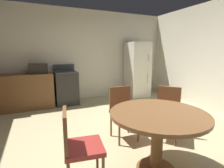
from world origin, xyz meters
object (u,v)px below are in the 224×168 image
(dining_table, at_px, (158,125))
(chair_west, at_px, (77,144))
(oven_range, at_px, (66,88))
(refrigerator, at_px, (137,70))
(microwave, at_px, (38,69))
(chair_northeast, at_px, (167,109))
(chair_north, at_px, (123,109))

(dining_table, height_order, chair_west, chair_west)
(oven_range, distance_m, refrigerator, 2.34)
(microwave, distance_m, chair_northeast, 3.35)
(refrigerator, xyz_separation_m, chair_north, (-1.76, -2.34, -0.38))
(refrigerator, relative_size, chair_west, 2.02)
(oven_range, height_order, refrigerator, refrigerator)
(chair_west, distance_m, chair_northeast, 1.70)
(refrigerator, bearing_deg, dining_table, -118.58)
(microwave, xyz_separation_m, chair_northeast, (1.90, -2.71, -0.53))
(chair_northeast, bearing_deg, oven_range, -107.03)
(chair_northeast, bearing_deg, chair_north, -66.35)
(chair_northeast, bearing_deg, refrigerator, -153.32)
(chair_west, bearing_deg, chair_northeast, 24.95)
(refrigerator, xyz_separation_m, chair_west, (-2.71, -3.13, -0.38))
(oven_range, bearing_deg, chair_north, -77.33)
(oven_range, height_order, microwave, microwave)
(chair_west, bearing_deg, dining_table, 0.00)
(microwave, bearing_deg, chair_west, -85.13)
(refrigerator, bearing_deg, microwave, 179.04)
(chair_north, bearing_deg, oven_range, -165.83)
(refrigerator, bearing_deg, chair_northeast, -112.12)
(microwave, xyz_separation_m, dining_table, (1.20, -3.33, -0.43))
(refrigerator, bearing_deg, chair_north, -126.95)
(microwave, relative_size, chair_north, 0.51)
(microwave, height_order, chair_northeast, microwave)
(chair_northeast, xyz_separation_m, chair_north, (-0.68, 0.32, 0.00))
(chair_northeast, relative_size, chair_north, 1.00)
(refrigerator, distance_m, chair_northeast, 2.90)
(chair_north, bearing_deg, chair_northeast, 66.35)
(refrigerator, distance_m, dining_table, 3.74)
(oven_range, bearing_deg, microwave, -179.70)
(chair_west, xyz_separation_m, chair_northeast, (1.63, 0.47, 0.00))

